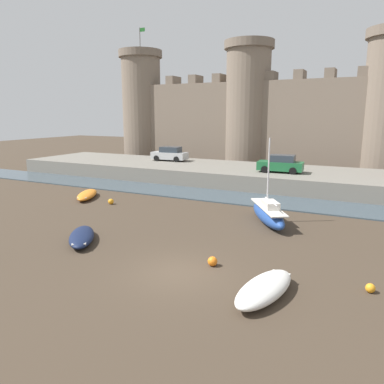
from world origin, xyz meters
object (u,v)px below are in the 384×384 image
car_quay_centre_east (170,154)px  rowboat_midflat_left (87,195)px  rowboat_near_channel_left (82,236)px  mooring_buoy_near_shore (370,288)px  rowboat_foreground_centre (265,288)px  mooring_buoy_near_channel (213,261)px  mooring_buoy_off_centre (111,202)px  car_quay_centre_west (281,164)px  sailboat_foreground_left (268,214)px

car_quay_centre_east → rowboat_midflat_left: bearing=-88.8°
rowboat_near_channel_left → mooring_buoy_near_shore: 14.30m
rowboat_near_channel_left → rowboat_foreground_centre: size_ratio=0.92×
rowboat_foreground_centre → mooring_buoy_near_channel: size_ratio=8.94×
rowboat_midflat_left → rowboat_foreground_centre: (17.88, -10.16, 0.05)m
mooring_buoy_off_centre → car_quay_centre_west: car_quay_centre_west is taller
mooring_buoy_near_channel → car_quay_centre_east: 27.36m
mooring_buoy_near_shore → rowboat_foreground_centre: bearing=-148.5°
rowboat_foreground_centre → mooring_buoy_off_centre: rowboat_foreground_centre is taller
rowboat_foreground_centre → car_quay_centre_west: 22.05m
rowboat_midflat_left → mooring_buoy_off_centre: (3.10, -0.79, -0.09)m
rowboat_midflat_left → rowboat_foreground_centre: rowboat_foreground_centre is taller
rowboat_midflat_left → car_quay_centre_west: bearing=40.4°
rowboat_near_channel_left → car_quay_centre_west: 20.77m
sailboat_foreground_left → car_quay_centre_east: sailboat_foreground_left is taller
rowboat_foreground_centre → car_quay_centre_east: (-18.18, 24.50, 1.94)m
rowboat_foreground_centre → mooring_buoy_near_channel: rowboat_foreground_centre is taller
rowboat_foreground_centre → mooring_buoy_near_channel: (-2.96, 1.86, -0.14)m
rowboat_near_channel_left → mooring_buoy_near_shore: (14.29, 0.51, -0.13)m
rowboat_foreground_centre → car_quay_centre_east: bearing=126.6°
mooring_buoy_off_centre → mooring_buoy_near_channel: bearing=-32.4°
rowboat_foreground_centre → mooring_buoy_near_shore: size_ratio=10.79×
rowboat_near_channel_left → mooring_buoy_off_centre: (-4.10, 7.65, -0.10)m
sailboat_foreground_left → car_quay_centre_east: bearing=136.7°
rowboat_foreground_centre → rowboat_near_channel_left: bearing=170.9°
sailboat_foreground_left → mooring_buoy_off_centre: bearing=-178.3°
mooring_buoy_off_centre → car_quay_centre_east: (-3.40, 15.13, 2.09)m
car_quay_centre_west → car_quay_centre_east: same height
car_quay_centre_west → mooring_buoy_near_shore: bearing=-66.9°
rowboat_near_channel_left → rowboat_foreground_centre: 10.81m
rowboat_near_channel_left → mooring_buoy_off_centre: 8.68m
car_quay_centre_west → rowboat_foreground_centre: bearing=-77.9°
rowboat_near_channel_left → rowboat_foreground_centre: (10.68, -1.71, 0.05)m
mooring_buoy_near_channel → car_quay_centre_east: size_ratio=0.11×
sailboat_foreground_left → rowboat_near_channel_left: bearing=-135.5°
car_quay_centre_east → rowboat_near_channel_left: bearing=-71.8°
car_quay_centre_west → mooring_buoy_near_channel: bearing=-85.2°
rowboat_near_channel_left → rowboat_midflat_left: rowboat_near_channel_left is taller
rowboat_foreground_centre → car_quay_centre_west: car_quay_centre_west is taller
mooring_buoy_near_shore → car_quay_centre_west: bearing=113.1°
mooring_buoy_off_centre → sailboat_foreground_left: bearing=1.7°
sailboat_foreground_left → car_quay_centre_west: size_ratio=1.29×
sailboat_foreground_left → car_quay_centre_east: (-15.66, 14.77, 1.66)m
sailboat_foreground_left → mooring_buoy_near_shore: sailboat_foreground_left is taller
rowboat_midflat_left → car_quay_centre_east: bearing=91.2°
mooring_buoy_off_centre → mooring_buoy_near_shore: (18.39, -7.15, -0.03)m
rowboat_foreground_centre → mooring_buoy_near_channel: 3.50m
rowboat_near_channel_left → car_quay_centre_east: 24.07m
rowboat_midflat_left → rowboat_foreground_centre: 20.56m
car_quay_centre_west → car_quay_centre_east: bearing=167.4°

